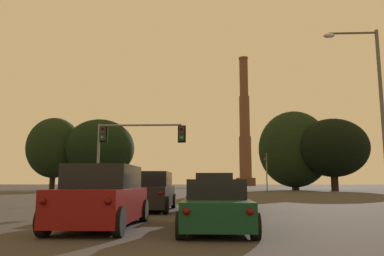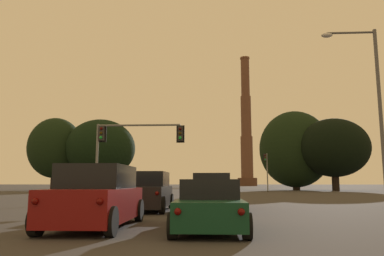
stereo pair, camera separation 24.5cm
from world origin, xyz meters
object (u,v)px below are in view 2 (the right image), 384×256
Objects in this scene: pickup_truck_center_lane_front at (211,194)px; sedan_center_lane_second at (210,206)px; suv_left_lane_second at (97,197)px; traffic_light_far_right at (266,166)px; traffic_light_overhead_left at (127,141)px; street_lamp at (372,98)px; smokestack at (246,134)px; suv_left_lane_front at (148,192)px.

pickup_truck_center_lane_front is 7.11m from sedan_center_lane_second.
sedan_center_lane_second is 3.43m from suv_left_lane_second.
traffic_light_overhead_left is at bearing -113.14° from traffic_light_far_right.
traffic_light_overhead_left is at bearing 98.97° from suv_left_lane_second.
street_lamp is at bearing -20.26° from traffic_light_overhead_left.
sedan_center_lane_second is at bearing -132.41° from street_lamp.
smokestack is (5.82, 100.83, 18.20)m from traffic_light_far_right.
suv_left_lane_front is 0.09× the size of smokestack.
suv_left_lane_second is 16.32m from street_lamp.
traffic_light_overhead_left is 16.02m from street_lamp.
suv_left_lane_second reaches higher than sedan_center_lane_second.
suv_left_lane_front is 1.00× the size of suv_left_lane_second.
traffic_light_far_right is at bearing 75.31° from suv_left_lane_second.
pickup_truck_center_lane_front is 0.56× the size of street_lamp.
street_lamp is at bearing 11.37° from suv_left_lane_front.
traffic_light_far_right reaches higher than pickup_truck_center_lane_front.
street_lamp is (12.29, 9.47, 5.08)m from suv_left_lane_second.
suv_left_lane_second is (-3.39, -6.85, 0.09)m from pickup_truck_center_lane_front.
suv_left_lane_front is at bearing -167.75° from street_lamp.
traffic_light_far_right reaches higher than sedan_center_lane_second.
street_lamp is (11.96, 2.60, 5.08)m from suv_left_lane_front.
suv_left_lane_front is at bearing -105.33° from traffic_light_far_right.
street_lamp is at bearing -92.20° from smokestack.
traffic_light_overhead_left reaches higher than pickup_truck_center_lane_front.
suv_left_lane_second is at bearing 175.43° from sedan_center_lane_second.
suv_left_lane_front is at bearing 113.08° from sedan_center_lane_second.
smokestack reaches higher than street_lamp.
suv_left_lane_front is 145.51m from smokestack.
suv_left_lane_second is (-0.33, -6.87, 0.00)m from suv_left_lane_front.
pickup_truck_center_lane_front is 0.86× the size of traffic_light_overhead_left.
traffic_light_overhead_left is (-2.65, 14.98, 3.37)m from suv_left_lane_second.
sedan_center_lane_second is 0.79× the size of traffic_light_far_right.
suv_left_lane_second is 0.50× the size of street_lamp.
suv_left_lane_front is 0.82× the size of traffic_light_far_right.
traffic_light_overhead_left is (-14.51, -33.96, 0.34)m from traffic_light_far_right.
street_lamp is 141.33m from smokestack.
street_lamp reaches higher than pickup_truck_center_lane_front.
sedan_center_lane_second is 152.22m from smokestack.
suv_left_lane_second is 0.76× the size of traffic_light_overhead_left.
traffic_light_far_right is at bearing 80.28° from pickup_truck_center_lane_front.
smokestack is (17.35, 142.90, 21.24)m from suv_left_lane_front.
pickup_truck_center_lane_front is 1.13× the size of suv_left_lane_front.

